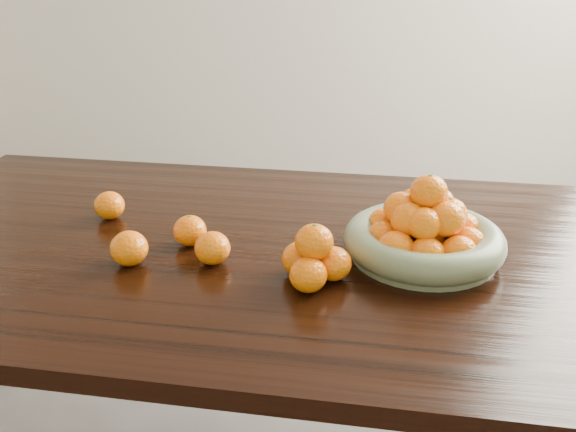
% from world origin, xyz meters
% --- Properties ---
extents(dining_table, '(2.00, 1.00, 0.75)m').
position_xyz_m(dining_table, '(0.00, 0.00, 0.66)').
color(dining_table, black).
rests_on(dining_table, ground).
extents(fruit_bowl, '(0.34, 0.34, 0.18)m').
position_xyz_m(fruit_bowl, '(0.27, -0.00, 0.80)').
color(fruit_bowl, '#6E7A59').
rests_on(fruit_bowl, dining_table).
extents(orange_pyramid, '(0.14, 0.14, 0.12)m').
position_xyz_m(orange_pyramid, '(0.06, -0.15, 0.80)').
color(orange_pyramid, orange).
rests_on(orange_pyramid, dining_table).
extents(loose_orange_0, '(0.07, 0.07, 0.07)m').
position_xyz_m(loose_orange_0, '(-0.23, -0.03, 0.78)').
color(loose_orange_0, orange).
rests_on(loose_orange_0, dining_table).
extents(loose_orange_1, '(0.08, 0.08, 0.07)m').
position_xyz_m(loose_orange_1, '(-0.32, -0.14, 0.79)').
color(loose_orange_1, orange).
rests_on(loose_orange_1, dining_table).
extents(loose_orange_2, '(0.07, 0.07, 0.07)m').
position_xyz_m(loose_orange_2, '(-0.16, -0.11, 0.78)').
color(loose_orange_2, orange).
rests_on(loose_orange_2, dining_table).
extents(loose_orange_3, '(0.07, 0.07, 0.07)m').
position_xyz_m(loose_orange_3, '(-0.46, 0.08, 0.78)').
color(loose_orange_3, orange).
rests_on(loose_orange_3, dining_table).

